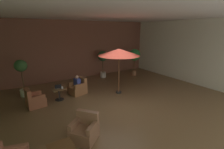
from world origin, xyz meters
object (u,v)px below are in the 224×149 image
Objects in this scene: potted_tree_mid_left at (135,56)px; iced_drink_cup at (62,88)px; armchair_front_left_north at (35,100)px; armchair_front_left_east at (78,88)px; patron_by_window at (77,82)px; armchair_front_right_east at (85,130)px; open_laptop at (58,87)px; cafe_table_front_left at (59,92)px; patio_umbrella_tall_red at (119,52)px; potted_tree_left_corner at (22,73)px; potted_tree_mid_right at (103,59)px.

potted_tree_mid_left reaches higher than iced_drink_cup.
armchair_front_left_north is 0.94× the size of armchair_front_left_east.
armchair_front_left_north is 1.39× the size of patron_by_window.
armchair_front_left_east is 0.90× the size of armchair_front_right_east.
iced_drink_cup is at bearing -51.30° from open_laptop.
patron_by_window reaches higher than cafe_table_front_left.
patio_umbrella_tall_red reaches higher than potted_tree_left_corner.
armchair_front_right_east is at bearing -124.11° from potted_tree_mid_right.
potted_tree_mid_right is at bearing 33.57° from iced_drink_cup.
armchair_front_right_east is 9.37× the size of iced_drink_cup.
iced_drink_cup is at bearing -146.43° from potted_tree_mid_right.
armchair_front_right_east is 6.91m from potted_tree_mid_right.
potted_tree_left_corner is 5.17m from potted_tree_mid_right.
iced_drink_cup is (-5.81, -1.56, -0.82)m from potted_tree_mid_left.
patron_by_window is 0.98m from iced_drink_cup.
patio_umbrella_tall_red is at bearing -13.34° from iced_drink_cup.
armchair_front_left_north reaches higher than cafe_table_front_left.
potted_tree_mid_left is 18.10× the size of iced_drink_cup.
armchair_front_right_east is 3.31m from iced_drink_cup.
armchair_front_left_east is 1.09m from iced_drink_cup.
cafe_table_front_left is at bearing -166.89° from armchair_front_left_east.
patron_by_window is at bearing -166.62° from potted_tree_mid_left.
potted_tree_left_corner is at bearing 152.46° from patio_umbrella_tall_red.
potted_tree_left_corner is (-2.48, 1.20, 0.93)m from armchair_front_left_east.
armchair_front_left_north is at bearing -153.93° from potted_tree_mid_right.
armchair_front_left_east is 0.48× the size of potted_tree_mid_right.
armchair_front_left_east is 5.13m from potted_tree_mid_left.
patio_umbrella_tall_red is at bearing -15.94° from open_laptop.
armchair_front_right_east is 0.52× the size of potted_tree_mid_left.
armchair_front_left_east is at bearing 9.99° from armchair_front_left_north.
armchair_front_right_east is at bearing -141.40° from potted_tree_mid_left.
armchair_front_left_north is at bearing -170.08° from patron_by_window.
potted_tree_mid_right is at bearing 30.92° from cafe_table_front_left.
open_laptop is (-3.00, 0.86, -1.57)m from patio_umbrella_tall_red.
armchair_front_left_east reaches higher than iced_drink_cup.
potted_tree_mid_left is at bearing 38.60° from armchair_front_right_east.
cafe_table_front_left is 2.17m from potted_tree_left_corner.
cafe_table_front_left is 0.22m from open_laptop.
potted_tree_mid_left is at bearing 37.04° from patio_umbrella_tall_red.
armchair_front_left_east is at bearing 71.95° from armchair_front_right_east.
cafe_table_front_left is at bearing -166.67° from potted_tree_mid_left.
potted_tree_mid_right reaches higher than iced_drink_cup.
patron_by_window reaches higher than armchair_front_right_east.
cafe_table_front_left is 3.43m from armchair_front_right_east.
potted_tree_left_corner reaches higher than patron_by_window.
armchair_front_right_east is 5.14m from potted_tree_left_corner.
armchair_front_left_north is at bearing 179.31° from iced_drink_cup.
patio_umbrella_tall_red is at bearing 40.03° from armchair_front_right_east.
cafe_table_front_left is at bearing 164.57° from patio_umbrella_tall_red.
armchair_front_left_north is 0.46× the size of potted_tree_mid_right.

